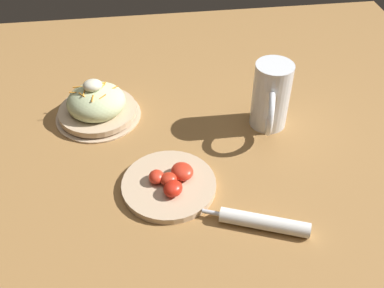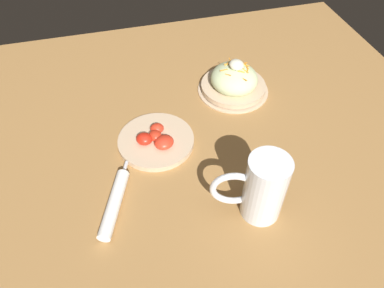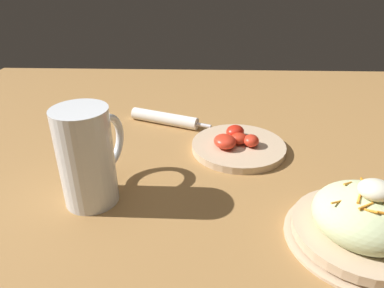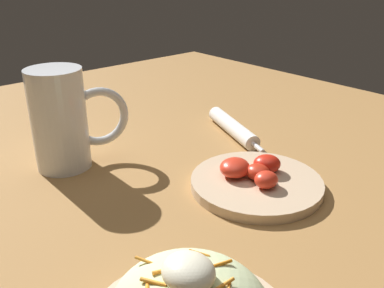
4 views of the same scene
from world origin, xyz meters
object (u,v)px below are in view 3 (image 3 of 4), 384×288
at_px(salad_plate, 363,222).
at_px(tomato_plate, 238,145).
at_px(beer_mug, 89,162).
at_px(napkin_roll, 165,118).

bearing_deg(salad_plate, tomato_plate, 120.05).
distance_m(beer_mug, tomato_plate, 0.32).
relative_size(salad_plate, napkin_roll, 1.05).
xyz_separation_m(beer_mug, tomato_plate, (0.26, 0.18, -0.06)).
bearing_deg(salad_plate, beer_mug, 168.10).
bearing_deg(beer_mug, salad_plate, -11.90).
relative_size(beer_mug, napkin_roll, 0.82).
bearing_deg(tomato_plate, napkin_roll, 142.86).
relative_size(salad_plate, beer_mug, 1.28).
distance_m(salad_plate, beer_mug, 0.42).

